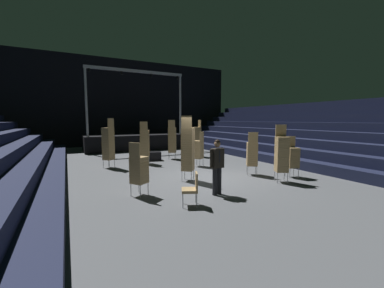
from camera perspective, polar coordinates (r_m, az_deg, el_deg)
ground_plane at (r=10.13m, az=2.28°, el=-8.30°), size 22.00×30.00×0.10m
arena_end_wall at (r=24.09m, az=-15.89°, el=9.30°), size 22.00×0.30×8.00m
bleacher_bank_right at (r=16.04m, az=26.08°, el=2.98°), size 6.00×24.00×3.60m
stage_riser at (r=20.18m, az=-13.33°, el=0.71°), size 7.64×2.80×6.12m
man_with_tie at (r=7.79m, az=5.96°, el=-4.59°), size 0.57×0.27×1.78m
chair_stack_front_left at (r=10.88m, az=13.95°, el=-2.17°), size 0.61×0.61×1.88m
chair_stack_front_right at (r=14.88m, az=-4.68°, el=1.04°), size 0.61×0.61×2.39m
chair_stack_mid_left at (r=7.86m, az=-12.38°, el=-5.76°), size 0.61×0.61×1.71m
chair_stack_mid_right at (r=12.80m, az=-19.07°, el=0.17°), size 0.62×0.62×2.48m
chair_stack_mid_centre at (r=12.51m, az=1.51°, el=-1.18°), size 0.61×0.61×1.79m
chair_stack_rear_left at (r=9.93m, az=20.35°, el=-2.13°), size 0.60×0.60×2.22m
chair_stack_rear_right at (r=13.52m, az=-11.05°, el=0.30°), size 0.59×0.59×2.31m
chair_stack_rear_centre at (r=15.88m, az=1.16°, el=1.35°), size 0.49×0.49×2.39m
chair_stack_aisle_left at (r=11.00m, az=22.50°, el=-2.79°), size 0.57×0.57×1.71m
chair_stack_aisle_right at (r=9.52m, az=-0.99°, el=-1.07°), size 0.62×0.62×2.56m
equipment_road_case at (r=14.59m, az=-9.15°, el=-2.83°), size 1.00×0.76×0.51m
loose_chair_near_man at (r=6.87m, az=0.02°, el=-10.08°), size 0.58×0.58×0.95m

